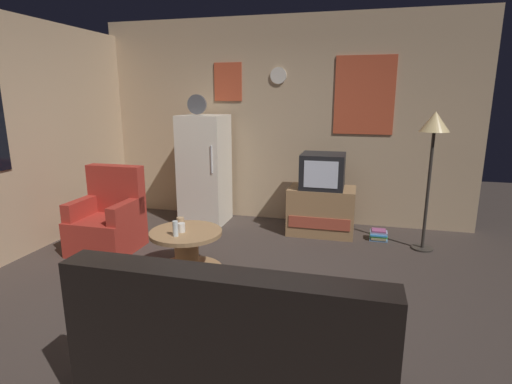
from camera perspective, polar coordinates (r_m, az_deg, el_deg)
ground_plane at (r=3.78m, az=-3.94°, el=-14.25°), size 12.00×12.00×0.00m
wall_with_art at (r=5.73m, az=3.75°, el=9.92°), size 5.20×0.12×2.80m
fridge at (r=5.65m, az=-7.25°, el=3.17°), size 0.60×0.62×1.77m
tv_stand at (r=5.30m, az=9.20°, el=-2.61°), size 0.84×0.53×0.61m
crt_tv at (r=5.18m, az=9.41°, el=2.95°), size 0.54×0.51×0.44m
standing_lamp at (r=4.88m, az=23.82°, el=7.65°), size 0.32×0.32×1.59m
coffee_table at (r=4.16m, az=-9.76°, el=-8.35°), size 0.72×0.72×0.45m
wine_glass at (r=3.94m, az=-11.31°, el=-5.08°), size 0.05×0.05×0.15m
mug_ceramic_white at (r=4.05m, az=-10.50°, el=-4.96°), size 0.08×0.08×0.09m
mug_ceramic_tan at (r=4.24m, az=-10.62°, el=-4.12°), size 0.08×0.08×0.09m
armchair at (r=4.99m, az=-20.11°, el=-3.88°), size 0.68×0.68×0.96m
couch at (r=2.50m, az=-2.83°, el=-21.91°), size 1.70×0.80×0.92m
book_stack at (r=5.28m, az=16.91°, el=-5.83°), size 0.22×0.18×0.13m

